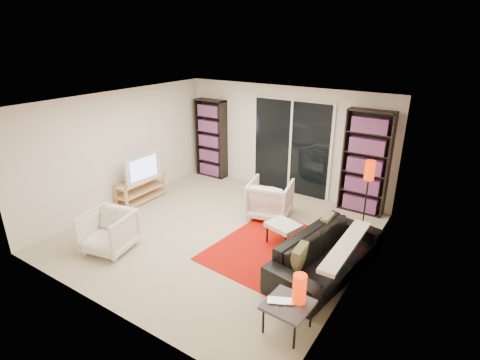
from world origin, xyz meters
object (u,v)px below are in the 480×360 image
bookshelf_left (211,139)px  bookshelf_right (366,163)px  armchair_back (270,199)px  armchair_front (109,232)px  side_table (288,306)px  tv_stand (141,190)px  ottoman (283,227)px  floor_lamp (369,178)px  sofa (327,254)px

bookshelf_left → bookshelf_right: bearing=-0.0°
armchair_back → armchair_front: armchair_back is taller
armchair_front → side_table: size_ratio=1.37×
tv_stand → bookshelf_left: bearing=81.3°
bookshelf_right → armchair_back: bookshelf_right is taller
bookshelf_left → ottoman: bearing=-33.5°
floor_lamp → bookshelf_right: bearing=110.1°
sofa → bookshelf_left: bearing=68.4°
bookshelf_right → floor_lamp: (0.26, -0.70, -0.04)m
bookshelf_right → armchair_front: (-3.11, -3.83, -0.70)m
tv_stand → floor_lamp: bearing=17.8°
armchair_front → ottoman: 2.96m
bookshelf_left → side_table: bearing=-43.3°
armchair_back → ottoman: armchair_back is taller
bookshelf_left → bookshelf_right: size_ratio=0.93×
bookshelf_right → tv_stand: size_ratio=1.77×
tv_stand → side_table: bearing=-21.5°
bookshelf_left → sofa: size_ratio=0.90×
bookshelf_left → tv_stand: 2.26m
tv_stand → floor_lamp: (4.43, 1.42, 0.75)m
bookshelf_left → armchair_back: bookshelf_left is taller
ottoman → floor_lamp: (1.00, 1.36, 0.67)m
side_table → bookshelf_left: bearing=136.7°
floor_lamp → bookshelf_left: bearing=170.4°
sofa → ottoman: sofa is taller
armchair_back → ottoman: size_ratio=1.33×
armchair_front → side_table: bearing=-12.8°
armchair_front → ottoman: bearing=24.4°
tv_stand → ottoman: size_ratio=1.90×
tv_stand → sofa: 4.38m
tv_stand → sofa: size_ratio=0.55×
ottoman → bookshelf_right: bearing=70.2°
armchair_back → armchair_front: bearing=44.2°
bookshelf_right → armchair_front: bearing=-129.1°
bookshelf_left → armchair_back: bearing=-27.3°
ottoman → armchair_front: bearing=-143.2°
armchair_back → side_table: armchair_back is taller
tv_stand → armchair_front: size_ratio=1.55×
sofa → ottoman: (-0.94, 0.37, 0.03)m
tv_stand → armchair_front: 2.02m
ottoman → side_table: same height
armchair_back → armchair_front: (-1.65, -2.60, -0.03)m
bookshelf_left → floor_lamp: (4.11, -0.70, 0.04)m
armchair_back → bookshelf_left: bearing=-40.7°
sofa → armchair_front: bearing=122.3°
bookshelf_right → ottoman: (-0.74, -2.06, -0.71)m
bookshelf_left → side_table: 5.65m
armchair_back → sofa: bearing=130.8°
tv_stand → floor_lamp: size_ratio=0.89×
ottoman → side_table: (0.98, -1.79, 0.02)m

